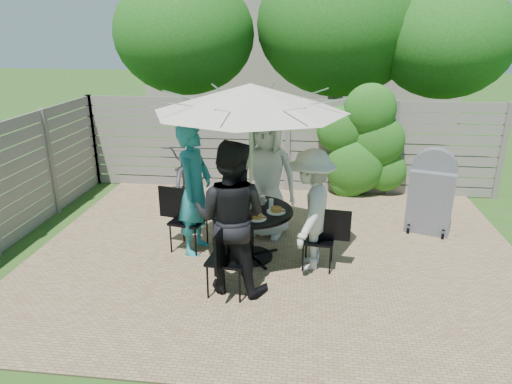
# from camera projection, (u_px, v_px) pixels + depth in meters

# --- Properties ---
(backyard_envelope) EXTENTS (60.00, 60.00, 5.00)m
(backyard_envelope) POSITION_uv_depth(u_px,v_px,m) (303.00, 44.00, 15.17)
(backyard_envelope) COLOR #264D18
(backyard_envelope) RESTS_ON ground
(patio_table) EXTENTS (1.32, 1.32, 0.75)m
(patio_table) POSITION_uv_depth(u_px,v_px,m) (251.00, 224.00, 6.35)
(patio_table) COLOR black
(patio_table) RESTS_ON ground
(umbrella) EXTENTS (2.92, 2.92, 2.45)m
(umbrella) POSITION_uv_depth(u_px,v_px,m) (250.00, 98.00, 5.76)
(umbrella) COLOR silver
(umbrella) RESTS_ON ground
(chair_back) EXTENTS (0.51, 0.68, 0.90)m
(chair_back) POSITION_uv_depth(u_px,v_px,m) (269.00, 215.00, 7.31)
(chair_back) COLOR black
(chair_back) RESTS_ON ground
(person_back) EXTENTS (1.03, 0.76, 1.92)m
(person_back) POSITION_uv_depth(u_px,v_px,m) (267.00, 177.00, 6.96)
(person_back) COLOR silver
(person_back) RESTS_ON ground
(chair_left) EXTENTS (0.72, 0.54, 0.95)m
(chair_left) POSITION_uv_depth(u_px,v_px,m) (188.00, 232.00, 6.69)
(chair_left) COLOR black
(chair_left) RESTS_ON ground
(person_left) EXTENTS (0.56, 0.76, 1.90)m
(person_left) POSITION_uv_depth(u_px,v_px,m) (195.00, 190.00, 6.43)
(person_left) COLOR teal
(person_left) RESTS_ON ground
(chair_front) EXTENTS (0.52, 0.72, 0.96)m
(chair_front) POSITION_uv_depth(u_px,v_px,m) (228.00, 273.00, 5.56)
(chair_front) COLOR black
(chair_front) RESTS_ON ground
(person_front) EXTENTS (1.04, 0.87, 1.92)m
(person_front) POSITION_uv_depth(u_px,v_px,m) (231.00, 218.00, 5.46)
(person_front) COLOR black
(person_front) RESTS_ON ground
(chair_right) EXTENTS (0.65, 0.46, 0.87)m
(chair_right) POSITION_uv_depth(u_px,v_px,m) (319.00, 250.00, 6.19)
(chair_right) COLOR black
(chair_right) RESTS_ON ground
(person_right) EXTENTS (0.79, 1.16, 1.66)m
(person_right) POSITION_uv_depth(u_px,v_px,m) (311.00, 210.00, 6.03)
(person_right) COLOR beige
(person_right) RESTS_ON ground
(plate_back) EXTENTS (0.26, 0.26, 0.06)m
(plate_back) POSITION_uv_depth(u_px,v_px,m) (258.00, 199.00, 6.59)
(plate_back) COLOR white
(plate_back) RESTS_ON patio_table
(plate_left) EXTENTS (0.26, 0.26, 0.06)m
(plate_left) POSITION_uv_depth(u_px,v_px,m) (226.00, 205.00, 6.36)
(plate_left) COLOR white
(plate_left) RESTS_ON patio_table
(plate_front) EXTENTS (0.26, 0.26, 0.06)m
(plate_front) POSITION_uv_depth(u_px,v_px,m) (243.00, 217.00, 5.94)
(plate_front) COLOR white
(plate_front) RESTS_ON patio_table
(plate_right) EXTENTS (0.26, 0.26, 0.06)m
(plate_right) POSITION_uv_depth(u_px,v_px,m) (276.00, 210.00, 6.17)
(plate_right) COLOR white
(plate_right) RESTS_ON patio_table
(plate_extra) EXTENTS (0.24, 0.24, 0.06)m
(plate_extra) POSITION_uv_depth(u_px,v_px,m) (257.00, 217.00, 5.95)
(plate_extra) COLOR white
(plate_extra) RESTS_ON patio_table
(glass_back) EXTENTS (0.07, 0.07, 0.14)m
(glass_back) POSITION_uv_depth(u_px,v_px,m) (249.00, 197.00, 6.52)
(glass_back) COLOR silver
(glass_back) RESTS_ON patio_table
(glass_left) EXTENTS (0.07, 0.07, 0.14)m
(glass_left) POSITION_uv_depth(u_px,v_px,m) (230.00, 205.00, 6.23)
(glass_left) COLOR silver
(glass_left) RESTS_ON patio_table
(glass_front) EXTENTS (0.07, 0.07, 0.14)m
(glass_front) POSITION_uv_depth(u_px,v_px,m) (253.00, 212.00, 5.99)
(glass_front) COLOR silver
(glass_front) RESTS_ON patio_table
(glass_right) EXTENTS (0.07, 0.07, 0.14)m
(glass_right) POSITION_uv_depth(u_px,v_px,m) (271.00, 204.00, 6.28)
(glass_right) COLOR silver
(glass_right) RESTS_ON patio_table
(syrup_jug) EXTENTS (0.09, 0.09, 0.16)m
(syrup_jug) POSITION_uv_depth(u_px,v_px,m) (248.00, 202.00, 6.31)
(syrup_jug) COLOR #59280C
(syrup_jug) RESTS_ON patio_table
(coffee_cup) EXTENTS (0.08, 0.08, 0.12)m
(coffee_cup) POSITION_uv_depth(u_px,v_px,m) (262.00, 200.00, 6.43)
(coffee_cup) COLOR #C6B293
(coffee_cup) RESTS_ON patio_table
(bicycle) EXTENTS (0.90, 2.14, 1.09)m
(bicycle) POSITION_uv_depth(u_px,v_px,m) (188.00, 167.00, 8.91)
(bicycle) COLOR #333338
(bicycle) RESTS_ON ground
(bbq_grill) EXTENTS (0.79, 0.69, 1.37)m
(bbq_grill) POSITION_uv_depth(u_px,v_px,m) (431.00, 194.00, 7.22)
(bbq_grill) COLOR #5D5E62
(bbq_grill) RESTS_ON ground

